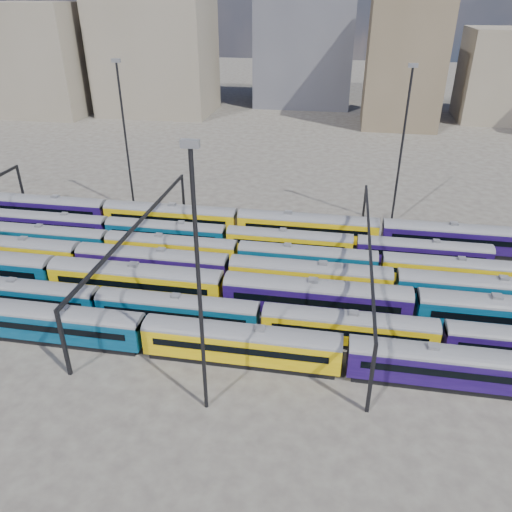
% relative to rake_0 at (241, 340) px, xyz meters
% --- Properties ---
extents(ground, '(500.00, 500.00, 0.00)m').
position_rel_rake_0_xyz_m(ground, '(2.98, 15.00, -2.75)').
color(ground, '#413A37').
rests_on(ground, ground).
extents(rake_0, '(106.16, 3.11, 5.24)m').
position_rel_rake_0_xyz_m(rake_0, '(0.00, 0.00, 0.00)').
color(rake_0, black).
rests_on(rake_0, ground).
extents(rake_1, '(116.91, 2.85, 4.79)m').
position_rel_rake_0_xyz_m(rake_1, '(20.80, 5.00, -0.23)').
color(rake_1, black).
rests_on(rake_1, ground).
extents(rake_2, '(112.97, 3.31, 5.58)m').
position_rel_rake_0_xyz_m(rake_2, '(7.11, 10.00, 0.18)').
color(rake_2, black).
rests_on(rake_2, ground).
extents(rake_3, '(148.10, 3.09, 5.21)m').
position_rel_rake_0_xyz_m(rake_3, '(-15.29, 15.00, -0.01)').
color(rake_3, black).
rests_on(rake_3, ground).
extents(rake_4, '(116.72, 2.85, 4.79)m').
position_rel_rake_0_xyz_m(rake_4, '(-4.55, 20.00, -0.24)').
color(rake_4, black).
rests_on(rake_4, ground).
extents(rake_5, '(94.64, 2.78, 4.66)m').
position_rel_rake_0_xyz_m(rake_5, '(-16.86, 25.00, -0.31)').
color(rake_5, black).
rests_on(rake_5, ground).
extents(rake_6, '(132.45, 3.23, 5.45)m').
position_rel_rake_0_xyz_m(rake_6, '(-6.65, 30.00, 0.11)').
color(rake_6, black).
rests_on(rake_6, ground).
extents(gantry_1, '(0.35, 40.35, 8.03)m').
position_rel_rake_0_xyz_m(gantry_1, '(-17.02, 15.00, 4.04)').
color(gantry_1, black).
rests_on(gantry_1, ground).
extents(gantry_2, '(0.35, 40.35, 8.03)m').
position_rel_rake_0_xyz_m(gantry_2, '(12.98, 15.00, 4.04)').
color(gantry_2, black).
rests_on(gantry_2, ground).
extents(mast_1, '(1.40, 0.50, 25.60)m').
position_rel_rake_0_xyz_m(mast_1, '(-27.02, 37.00, 11.22)').
color(mast_1, black).
rests_on(mast_1, ground).
extents(mast_2, '(1.40, 0.50, 25.60)m').
position_rel_rake_0_xyz_m(mast_2, '(-2.02, -7.00, 11.22)').
color(mast_2, black).
rests_on(mast_2, ground).
extents(mast_3, '(1.40, 0.50, 25.60)m').
position_rel_rake_0_xyz_m(mast_3, '(17.98, 39.00, 11.22)').
color(mast_3, black).
rests_on(mast_3, ground).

